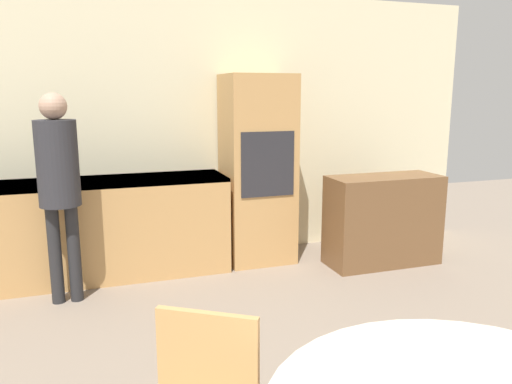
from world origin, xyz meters
TOP-DOWN VIEW (x-y plane):
  - wall_back at (0.00, 5.46)m, footprint 6.50×0.05m
  - kitchen_counter at (-1.01, 5.12)m, footprint 2.79×0.60m
  - oven_unit at (0.75, 5.13)m, footprint 0.64×0.59m
  - sideboard at (1.86, 4.61)m, footprint 1.09×0.45m
  - person_standing at (-1.03, 4.62)m, footprint 0.31×0.31m

SIDE VIEW (x-z plane):
  - sideboard at x=1.86m, z-range 0.00..0.86m
  - kitchen_counter at x=-1.01m, z-range 0.01..0.90m
  - oven_unit at x=0.75m, z-range 0.00..1.82m
  - person_standing at x=-1.03m, z-range 0.20..1.85m
  - wall_back at x=0.00m, z-range 0.00..2.60m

